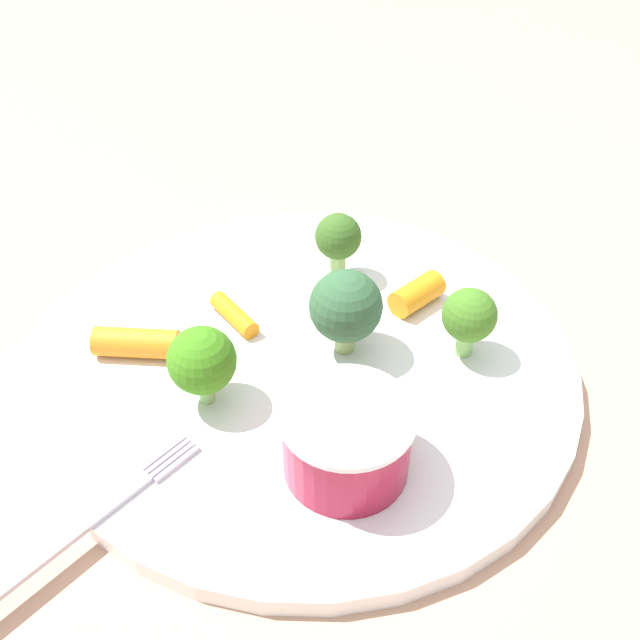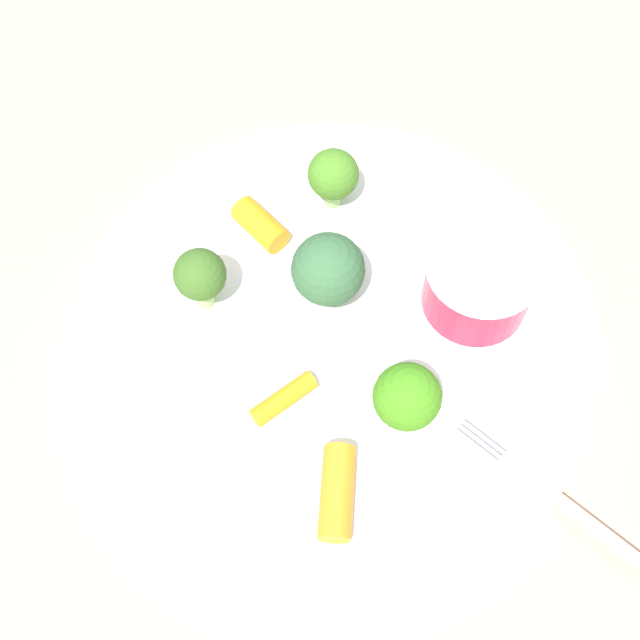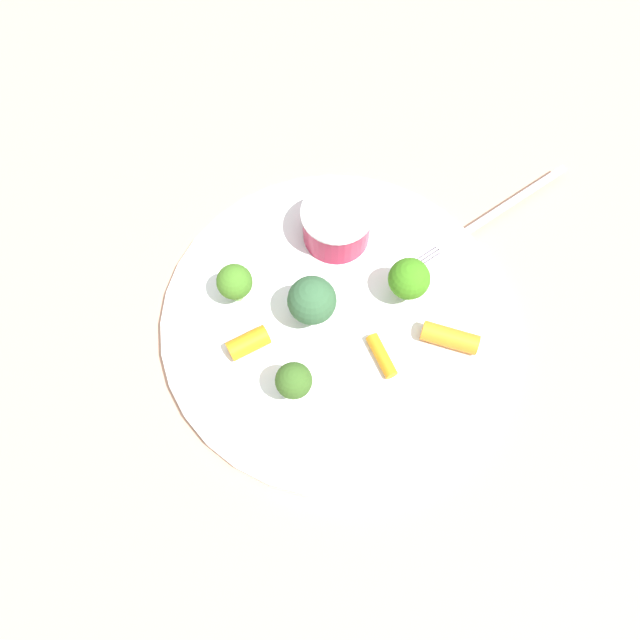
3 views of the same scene
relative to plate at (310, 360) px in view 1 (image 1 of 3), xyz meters
name	(u,v)px [view 1 (image 1 of 3)]	position (x,y,z in m)	size (l,w,h in m)	color
ground_plane	(310,367)	(0.00, 0.00, -0.01)	(2.40, 2.40, 0.00)	tan
plate	(310,360)	(0.00, 0.00, 0.00)	(0.31, 0.31, 0.01)	white
sauce_cup	(347,440)	(-0.08, 0.02, 0.03)	(0.06, 0.06, 0.04)	maroon
broccoli_floret_0	(346,307)	(-0.01, -0.02, 0.04)	(0.04, 0.04, 0.05)	#89B666
broccoli_floret_1	(202,361)	(-0.01, 0.07, 0.03)	(0.04, 0.04, 0.05)	#8AC46B
broccoli_floret_2	(338,239)	(0.06, -0.05, 0.04)	(0.03, 0.03, 0.05)	#95BF6A
broccoli_floret_3	(469,316)	(-0.04, -0.08, 0.03)	(0.03, 0.03, 0.04)	#86C062
carrot_stick_0	(234,315)	(0.05, 0.03, 0.01)	(0.01, 0.01, 0.04)	orange
carrot_stick_1	(417,294)	(0.01, -0.08, 0.01)	(0.02, 0.02, 0.04)	orange
carrot_stick_2	(136,343)	(0.04, 0.09, 0.01)	(0.02, 0.02, 0.05)	orange
fork	(34,565)	(-0.07, 0.17, 0.01)	(0.08, 0.18, 0.00)	#BFB5C2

